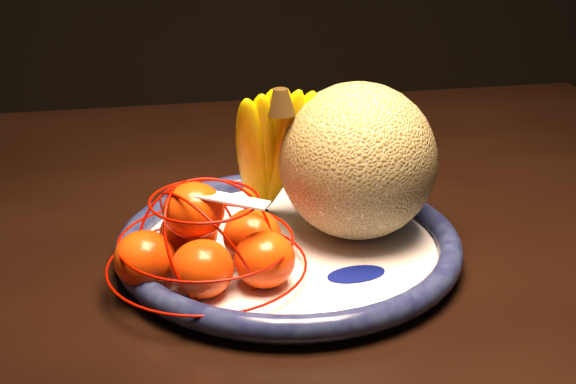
{
  "coord_description": "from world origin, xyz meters",
  "views": [
    {
      "loc": [
        0.09,
        -0.79,
        1.18
      ],
      "look_at": [
        0.15,
        -0.04,
        0.86
      ],
      "focal_mm": 50.0,
      "sensor_mm": 36.0,
      "label": 1
    }
  ],
  "objects": [
    {
      "name": "dining_table",
      "position": [
        -0.01,
        0.04,
        0.71
      ],
      "size": [
        1.67,
        1.11,
        0.79
      ],
      "rotation": [
        0.0,
        0.0,
        0.1
      ],
      "color": "black",
      "rests_on": "ground"
    },
    {
      "name": "fruit_bowl",
      "position": [
        0.15,
        -0.05,
        0.81
      ],
      "size": [
        0.36,
        0.36,
        0.03
      ],
      "rotation": [
        0.0,
        0.0,
        -0.37
      ],
      "color": "white",
      "rests_on": "dining_table"
    },
    {
      "name": "banana_bunch",
      "position": [
        0.14,
        0.01,
        0.89
      ],
      "size": [
        0.11,
        0.11,
        0.17
      ],
      "rotation": [
        0.0,
        0.0,
        0.31
      ],
      "color": "yellow",
      "rests_on": "fruit_bowl"
    },
    {
      "name": "cantaloupe",
      "position": [
        0.23,
        -0.02,
        0.89
      ],
      "size": [
        0.16,
        0.16,
        0.16
      ],
      "primitive_type": "sphere",
      "color": "olive",
      "rests_on": "fruit_bowl"
    },
    {
      "name": "price_tag",
      "position": [
        0.09,
        -0.11,
        0.89
      ],
      "size": [
        0.08,
        0.05,
        0.01
      ],
      "primitive_type": "cube",
      "rotation": [
        -0.14,
        0.1,
        -0.3
      ],
      "color": "white",
      "rests_on": "mandarin_bag"
    },
    {
      "name": "mandarin_bag",
      "position": [
        0.07,
        -0.1,
        0.84
      ],
      "size": [
        0.23,
        0.23,
        0.12
      ],
      "rotation": [
        0.0,
        0.0,
        -0.24
      ],
      "color": "#FF4F0F",
      "rests_on": "fruit_bowl"
    }
  ]
}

